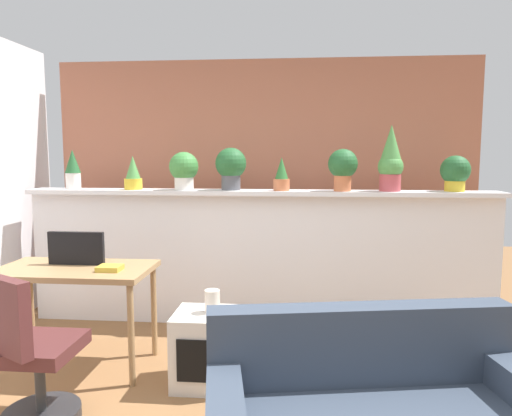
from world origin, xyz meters
The scene contains 17 objects.
divider_wall centered at (0.00, 2.00, 0.60)m, with size 4.22×0.16×1.20m, color silver.
plant_shelf centered at (0.00, 1.96, 1.22)m, with size 4.22×0.29×0.04m, color silver.
brick_wall_behind centered at (0.00, 2.60, 1.25)m, with size 4.22×0.10×2.50m, color #AD664C.
potted_plant_0 centered at (-1.74, 2.00, 1.43)m, with size 0.14×0.14×0.36m.
potted_plant_1 centered at (-1.15, 1.95, 1.38)m, with size 0.16×0.16×0.31m.
potted_plant_2 centered at (-0.68, 1.96, 1.43)m, with size 0.26×0.26×0.34m.
potted_plant_3 centered at (-0.25, 1.97, 1.45)m, with size 0.28×0.28×0.38m.
potted_plant_4 centered at (0.21, 1.93, 1.37)m, with size 0.14×0.14×0.30m.
potted_plant_5 centered at (0.74, 1.93, 1.45)m, with size 0.26×0.26×0.37m.
potted_plant_6 centered at (1.15, 1.97, 1.51)m, with size 0.22×0.22×0.57m.
potted_plant_7 centered at (1.70, 1.99, 1.41)m, with size 0.25×0.25×0.31m.
desk centered at (-1.25, 0.98, 0.67)m, with size 1.10×0.60×0.75m.
tv_monitor centered at (-1.27, 1.06, 0.87)m, with size 0.42×0.04×0.24m, color black.
office_chair centered at (-1.16, 0.21, 0.39)m, with size 0.52×0.52×0.91m.
side_cube_shelf centered at (-0.27, 0.80, 0.25)m, with size 0.40×0.41×0.50m.
vase_on_shelf centered at (-0.21, 0.82, 0.58)m, with size 0.10×0.10×0.15m, color silver.
book_on_desk centered at (-0.96, 0.90, 0.77)m, with size 0.16×0.14×0.04m, color gold.
Camera 1 is at (0.36, -2.22, 1.56)m, focal length 33.05 mm.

